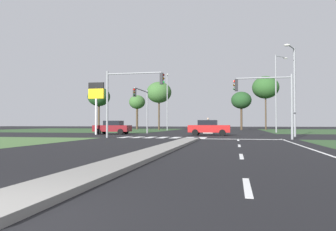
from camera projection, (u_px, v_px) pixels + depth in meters
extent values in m
plane|color=black|center=(202.00, 136.00, 33.22)|extent=(200.00, 200.00, 0.00)
cube|color=#2D4C28|center=(81.00, 130.00, 62.34)|extent=(35.00, 35.00, 0.01)
cube|color=gray|center=(161.00, 149.00, 14.62)|extent=(1.20, 22.00, 0.14)
cube|color=gray|center=(216.00, 130.00, 57.70)|extent=(1.20, 36.00, 0.14)
cube|color=silver|center=(247.00, 187.00, 6.33)|extent=(0.14, 2.00, 0.01)
cube|color=silver|center=(241.00, 156.00, 12.20)|extent=(0.14, 2.00, 0.01)
cube|color=silver|center=(239.00, 146.00, 18.08)|extent=(0.14, 2.00, 0.01)
cube|color=silver|center=(238.00, 140.00, 23.96)|extent=(0.14, 2.00, 0.01)
cube|color=silver|center=(319.00, 152.00, 14.21)|extent=(0.14, 24.00, 0.01)
cube|color=silver|center=(242.00, 139.00, 25.60)|extent=(6.40, 0.50, 0.01)
cube|color=silver|center=(126.00, 137.00, 29.42)|extent=(0.70, 2.80, 0.01)
cube|color=silver|center=(138.00, 137.00, 29.18)|extent=(0.70, 2.80, 0.01)
cube|color=silver|center=(150.00, 137.00, 28.95)|extent=(0.70, 2.80, 0.01)
cube|color=silver|center=(163.00, 137.00, 28.72)|extent=(0.70, 2.80, 0.01)
cube|color=silver|center=(176.00, 138.00, 28.49)|extent=(0.70, 2.80, 0.01)
cube|color=silver|center=(189.00, 138.00, 28.26)|extent=(0.70, 2.80, 0.01)
cube|color=silver|center=(202.00, 138.00, 28.03)|extent=(0.70, 2.80, 0.01)
cube|color=#BCAD8E|center=(204.00, 127.00, 61.27)|extent=(1.85, 4.60, 0.63)
cube|color=black|center=(204.00, 124.00, 61.43)|extent=(1.63, 2.11, 0.52)
cube|color=red|center=(209.00, 126.00, 63.40)|extent=(0.20, 0.04, 0.14)
cube|color=red|center=(202.00, 126.00, 63.68)|extent=(0.20, 0.04, 0.14)
cylinder|color=black|center=(209.00, 129.00, 59.64)|extent=(0.22, 0.64, 0.64)
cylinder|color=black|center=(199.00, 128.00, 60.01)|extent=(0.22, 0.64, 0.64)
cylinder|color=black|center=(210.00, 128.00, 62.52)|extent=(0.22, 0.64, 0.64)
cylinder|color=black|center=(200.00, 128.00, 62.89)|extent=(0.22, 0.64, 0.64)
cube|color=maroon|center=(112.00, 128.00, 37.51)|extent=(4.14, 1.85, 0.72)
cube|color=black|center=(114.00, 123.00, 37.50)|extent=(1.90, 1.62, 0.52)
cube|color=red|center=(128.00, 128.00, 36.41)|extent=(0.04, 0.20, 0.14)
cube|color=red|center=(132.00, 128.00, 37.78)|extent=(0.04, 0.20, 0.14)
cylinder|color=black|center=(98.00, 132.00, 36.87)|extent=(0.64, 0.22, 0.64)
cylinder|color=black|center=(105.00, 131.00, 38.68)|extent=(0.64, 0.22, 0.64)
cylinder|color=black|center=(120.00, 132.00, 36.34)|extent=(0.64, 0.22, 0.64)
cylinder|color=black|center=(126.00, 131.00, 38.14)|extent=(0.64, 0.22, 0.64)
cube|color=#A31919|center=(209.00, 129.00, 34.04)|extent=(4.30, 1.73, 0.75)
cube|color=black|center=(208.00, 123.00, 34.09)|extent=(1.98, 1.53, 0.52)
cube|color=red|center=(189.00, 128.00, 35.13)|extent=(0.04, 0.20, 0.14)
cube|color=red|center=(188.00, 128.00, 33.83)|extent=(0.04, 0.20, 0.14)
cylinder|color=black|center=(223.00, 132.00, 34.61)|extent=(0.64, 0.22, 0.64)
cylinder|color=black|center=(222.00, 133.00, 32.91)|extent=(0.64, 0.22, 0.64)
cylinder|color=black|center=(197.00, 132.00, 35.16)|extent=(0.64, 0.22, 0.64)
cylinder|color=black|center=(195.00, 132.00, 33.46)|extent=(0.64, 0.22, 0.64)
cylinder|color=gray|center=(107.00, 104.00, 28.36)|extent=(0.18, 0.18, 5.79)
cylinder|color=gray|center=(134.00, 73.00, 27.93)|extent=(4.84, 0.12, 0.12)
cube|color=black|center=(162.00, 79.00, 27.43)|extent=(0.26, 0.32, 0.95)
sphere|color=#360503|center=(163.00, 75.00, 27.41)|extent=(0.20, 0.20, 0.20)
sphere|color=#3A2405|center=(163.00, 79.00, 27.40)|extent=(0.20, 0.20, 0.20)
sphere|color=green|center=(163.00, 82.00, 27.40)|extent=(0.20, 0.20, 0.20)
cylinder|color=gray|center=(292.00, 107.00, 25.29)|extent=(0.18, 0.18, 5.09)
cylinder|color=gray|center=(264.00, 78.00, 25.77)|extent=(4.21, 0.12, 0.12)
cube|color=black|center=(236.00, 85.00, 26.18)|extent=(0.26, 0.32, 0.95)
sphere|color=red|center=(234.00, 81.00, 26.22)|extent=(0.20, 0.20, 0.20)
sphere|color=#3A2405|center=(234.00, 85.00, 26.21)|extent=(0.20, 0.20, 0.20)
sphere|color=black|center=(234.00, 89.00, 26.20)|extent=(0.20, 0.20, 0.20)
cylinder|color=gray|center=(147.00, 112.00, 41.28)|extent=(0.18, 0.18, 5.45)
cylinder|color=gray|center=(141.00, 90.00, 38.73)|extent=(0.12, 5.33, 0.12)
cube|color=black|center=(135.00, 92.00, 36.11)|extent=(0.32, 0.26, 0.95)
sphere|color=red|center=(134.00, 90.00, 35.96)|extent=(0.20, 0.20, 0.20)
sphere|color=#3A2405|center=(134.00, 92.00, 35.95)|extent=(0.20, 0.20, 0.20)
sphere|color=black|center=(134.00, 95.00, 35.94)|extent=(0.20, 0.20, 0.20)
cylinder|color=gray|center=(295.00, 92.00, 30.77)|extent=(0.20, 0.20, 8.38)
cylinder|color=gray|center=(291.00, 47.00, 29.90)|extent=(1.06, 2.22, 0.10)
ellipsoid|color=#B2B2A8|center=(287.00, 45.00, 28.93)|extent=(0.56, 0.28, 0.20)
cylinder|color=gray|center=(276.00, 94.00, 44.77)|extent=(0.20, 0.20, 10.65)
cylinder|color=gray|center=(281.00, 57.00, 45.47)|extent=(1.56, 1.54, 0.10)
ellipsoid|color=#B2B2A8|center=(285.00, 58.00, 46.03)|extent=(0.56, 0.28, 0.20)
cylinder|color=gray|center=(167.00, 103.00, 59.37)|extent=(0.20, 0.20, 10.07)
cylinder|color=gray|center=(167.00, 75.00, 58.46)|extent=(0.57, 2.03, 0.10)
ellipsoid|color=#B2B2A8|center=(168.00, 74.00, 57.42)|extent=(0.56, 0.28, 0.20)
cylinder|color=#335184|center=(208.00, 129.00, 41.78)|extent=(0.16, 0.16, 0.78)
cylinder|color=#4C4C4C|center=(208.00, 123.00, 41.80)|extent=(0.34, 0.34, 0.81)
sphere|color=tan|center=(208.00, 119.00, 41.81)|extent=(0.23, 0.23, 0.23)
cylinder|color=silver|center=(96.00, 117.00, 36.46)|extent=(0.24, 0.24, 4.03)
cube|color=gold|center=(96.00, 94.00, 36.52)|extent=(1.80, 0.24, 1.10)
cube|color=black|center=(96.00, 86.00, 36.55)|extent=(1.80, 0.24, 0.70)
cylinder|color=#423323|center=(99.00, 116.00, 68.97)|extent=(0.42, 0.42, 5.62)
ellipsoid|color=#1E421E|center=(99.00, 97.00, 69.07)|extent=(4.72, 4.72, 4.01)
cylinder|color=#423323|center=(137.00, 118.00, 68.29)|extent=(0.45, 0.45, 4.82)
ellipsoid|color=#38602D|center=(137.00, 102.00, 68.37)|extent=(3.37, 3.37, 2.86)
cylinder|color=#423323|center=(159.00, 115.00, 62.90)|extent=(0.32, 0.32, 5.94)
ellipsoid|color=#38602D|center=(159.00, 92.00, 63.00)|extent=(4.78, 4.78, 4.07)
cylinder|color=#423323|center=(241.00, 118.00, 62.79)|extent=(0.41, 0.41, 4.66)
ellipsoid|color=#1E421E|center=(241.00, 100.00, 62.88)|extent=(3.86, 3.86, 3.28)
cylinder|color=#423323|center=(266.00, 112.00, 63.64)|extent=(0.29, 0.29, 6.87)
ellipsoid|color=#285123|center=(266.00, 87.00, 63.76)|extent=(5.15, 5.15, 4.38)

